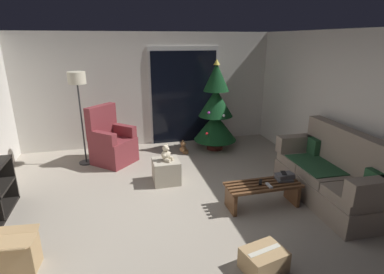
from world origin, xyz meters
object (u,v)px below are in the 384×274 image
object	(u,v)px
remote_silver	(269,185)
ottoman	(166,171)
remote_black	(260,182)
cardboard_box_taped_mid_floor	(264,260)
floor_lamp	(78,87)
teddy_bear_cream	(166,154)
book_stack	(285,177)
cell_phone	(284,173)
christmas_tree	(216,111)
armchair	(111,143)
teddy_bear_chestnut_by_tree	(183,148)
couch	(332,175)
cardboard_box_open_near_shelf	(16,255)
coffee_table	(263,191)

from	to	relation	value
remote_silver	ottoman	xyz separation A→B (m)	(-1.27, 1.21, -0.17)
remote_black	cardboard_box_taped_mid_floor	world-z (taller)	remote_black
floor_lamp	teddy_bear_cream	distance (m)	2.11
remote_black	book_stack	distance (m)	0.39
book_stack	ottoman	world-z (taller)	book_stack
cell_phone	christmas_tree	bearing A→B (deg)	113.35
remote_black	christmas_tree	xyz separation A→B (m)	(0.12, 2.45, 0.50)
remote_silver	christmas_tree	bearing A→B (deg)	-89.03
armchair	teddy_bear_chestnut_by_tree	bearing A→B (deg)	4.69
remote_black	teddy_bear_chestnut_by_tree	size ratio (longest dim) A/B	0.55
book_stack	cardboard_box_taped_mid_floor	distance (m)	1.58
book_stack	armchair	distance (m)	3.33
ottoman	couch	bearing A→B (deg)	-27.31
remote_black	teddy_bear_cream	xyz separation A→B (m)	(-1.20, 1.07, 0.15)
book_stack	teddy_bear_cream	bearing A→B (deg)	145.96
cardboard_box_open_near_shelf	cardboard_box_taped_mid_floor	size ratio (longest dim) A/B	0.94
christmas_tree	armchair	distance (m)	2.28
floor_lamp	teddy_bear_chestnut_by_tree	distance (m)	2.42
cardboard_box_taped_mid_floor	armchair	bearing A→B (deg)	114.03
couch	remote_black	distance (m)	1.12
book_stack	floor_lamp	size ratio (longest dim) A/B	0.16
christmas_tree	floor_lamp	distance (m)	2.81
couch	coffee_table	world-z (taller)	couch
book_stack	remote_silver	bearing A→B (deg)	-158.02
couch	cell_phone	distance (m)	0.75
couch	cardboard_box_open_near_shelf	size ratio (longest dim) A/B	4.17
couch	remote_silver	size ratio (longest dim) A/B	12.62
coffee_table	cardboard_box_taped_mid_floor	world-z (taller)	coffee_table
cardboard_box_open_near_shelf	christmas_tree	bearing A→B (deg)	43.19
remote_silver	teddy_bear_chestnut_by_tree	distance (m)	2.58
christmas_tree	cardboard_box_open_near_shelf	xyz separation A→B (m)	(-3.22, -3.02, -0.69)
coffee_table	book_stack	xyz separation A→B (m)	(0.36, 0.04, 0.17)
coffee_table	cardboard_box_open_near_shelf	world-z (taller)	cardboard_box_open_near_shelf
coffee_table	ottoman	size ratio (longest dim) A/B	2.50
book_stack	teddy_bear_chestnut_by_tree	distance (m)	2.57
remote_silver	remote_black	world-z (taller)	same
cell_phone	floor_lamp	bearing A→B (deg)	160.00
cardboard_box_open_near_shelf	cardboard_box_taped_mid_floor	world-z (taller)	cardboard_box_open_near_shelf
remote_black	cell_phone	distance (m)	0.39
remote_black	cardboard_box_taped_mid_floor	bearing A→B (deg)	-85.24
coffee_table	floor_lamp	xyz separation A→B (m)	(-2.63, 2.34, 1.26)
couch	remote_black	size ratio (longest dim) A/B	12.62
christmas_tree	cardboard_box_taped_mid_floor	size ratio (longest dim) A/B	3.90
coffee_table	teddy_bear_chestnut_by_tree	world-z (taller)	coffee_table
floor_lamp	teddy_bear_chestnut_by_tree	bearing A→B (deg)	1.30
remote_black	christmas_tree	size ratio (longest dim) A/B	0.08
coffee_table	teddy_bear_cream	world-z (taller)	teddy_bear_cream
book_stack	ottoman	distance (m)	1.94
cell_phone	cardboard_box_open_near_shelf	size ratio (longest dim) A/B	0.31
cardboard_box_taped_mid_floor	couch	bearing A→B (deg)	33.64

